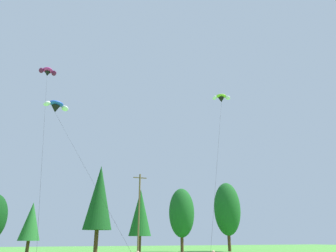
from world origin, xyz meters
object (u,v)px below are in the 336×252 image
(utility_pole, at_px, (139,212))
(parafoil_kite_far_lime_white, at_px, (221,98))
(parafoil_kite_high_magenta, at_px, (48,72))
(parafoil_kite_mid_blue_white, at_px, (56,106))

(utility_pole, relative_size, parafoil_kite_far_lime_white, 0.70)
(parafoil_kite_high_magenta, bearing_deg, parafoil_kite_far_lime_white, -31.82)
(parafoil_kite_high_magenta, distance_m, parafoil_kite_far_lime_white, 24.31)
(parafoil_kite_mid_blue_white, distance_m, parafoil_kite_far_lime_white, 20.10)
(utility_pole, bearing_deg, parafoil_kite_far_lime_white, -77.49)
(utility_pole, relative_size, parafoil_kite_mid_blue_white, 0.72)
(parafoil_kite_high_magenta, xyz_separation_m, parafoil_kite_far_lime_white, (20.08, -12.46, -5.72))
(parafoil_kite_high_magenta, relative_size, parafoil_kite_far_lime_white, 1.33)
(utility_pole, xyz_separation_m, parafoil_kite_high_magenta, (-15.94, -6.18, 17.93))
(parafoil_kite_mid_blue_white, relative_size, parafoil_kite_far_lime_white, 0.97)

